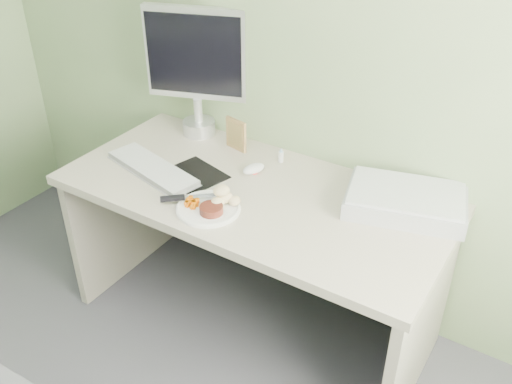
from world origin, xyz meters
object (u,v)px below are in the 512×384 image
Objects in this scene: desk at (253,226)px; plate at (208,209)px; scanner at (405,202)px; monitor at (198,65)px.

desk is 0.29m from plate.
plate is 0.76m from scanner.
monitor is (-0.43, 0.53, 0.33)m from plate.
plate is at bearing -107.43° from desk.
desk is 0.78m from monitor.
scanner reaches higher than desk.
plate reaches higher than desk.
plate is at bearing -162.15° from scanner.
desk is at bearing -175.73° from scanner.
scanner is (0.57, 0.20, 0.22)m from desk.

